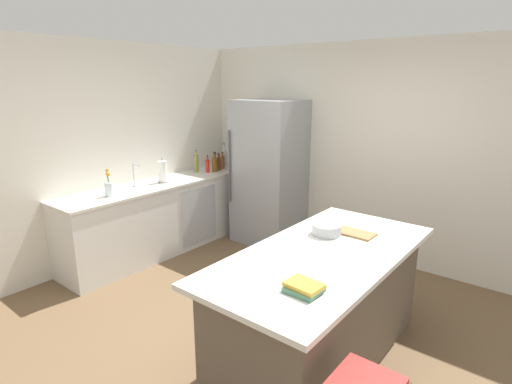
% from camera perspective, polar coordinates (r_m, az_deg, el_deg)
% --- Properties ---
extents(ground_plane, '(7.20, 7.20, 0.00)m').
position_cam_1_polar(ground_plane, '(3.75, -0.43, -19.42)').
color(ground_plane, brown).
extents(wall_rear, '(6.00, 0.10, 2.60)m').
position_cam_1_polar(wall_rear, '(5.10, 15.77, 5.25)').
color(wall_rear, silver).
rests_on(wall_rear, ground_plane).
extents(wall_left, '(0.10, 6.00, 2.60)m').
position_cam_1_polar(wall_left, '(5.08, -22.51, 4.62)').
color(wall_left, silver).
rests_on(wall_left, ground_plane).
extents(counter_run_left, '(0.63, 2.74, 0.91)m').
position_cam_1_polar(counter_run_left, '(5.39, -12.84, -3.31)').
color(counter_run_left, silver).
rests_on(counter_run_left, ground_plane).
extents(kitchen_island, '(1.00, 2.08, 0.90)m').
position_cam_1_polar(kitchen_island, '(3.31, 9.13, -15.43)').
color(kitchen_island, brown).
rests_on(kitchen_island, ground_plane).
extents(refrigerator, '(0.84, 0.73, 1.91)m').
position_cam_1_polar(refrigerator, '(5.43, 1.86, 2.71)').
color(refrigerator, '#93969B').
rests_on(refrigerator, ground_plane).
extents(sink_faucet, '(0.15, 0.05, 0.30)m').
position_cam_1_polar(sink_faucet, '(5.06, -16.76, 2.39)').
color(sink_faucet, silver).
rests_on(sink_faucet, counter_run_left).
extents(flower_vase, '(0.10, 0.10, 0.31)m').
position_cam_1_polar(flower_vase, '(4.76, -20.00, 0.56)').
color(flower_vase, silver).
rests_on(flower_vase, counter_run_left).
extents(paper_towel_roll, '(0.14, 0.14, 0.31)m').
position_cam_1_polar(paper_towel_roll, '(5.22, -13.02, 2.76)').
color(paper_towel_roll, gray).
rests_on(paper_towel_roll, counter_run_left).
extents(gin_bottle, '(0.06, 0.06, 0.33)m').
position_cam_1_polar(gin_bottle, '(6.03, -3.34, 4.71)').
color(gin_bottle, '#8CB79E').
rests_on(gin_bottle, counter_run_left).
extents(soda_bottle, '(0.07, 0.07, 0.36)m').
position_cam_1_polar(soda_bottle, '(6.01, -4.52, 4.72)').
color(soda_bottle, silver).
rests_on(soda_bottle, counter_run_left).
extents(vinegar_bottle, '(0.06, 0.06, 0.25)m').
position_cam_1_polar(vinegar_bottle, '(5.91, -4.72, 4.24)').
color(vinegar_bottle, '#994C23').
rests_on(vinegar_bottle, counter_run_left).
extents(syrup_bottle, '(0.06, 0.06, 0.25)m').
position_cam_1_polar(syrup_bottle, '(5.83, -5.24, 4.03)').
color(syrup_bottle, '#5B3319').
rests_on(syrup_bottle, counter_run_left).
extents(whiskey_bottle, '(0.08, 0.08, 0.28)m').
position_cam_1_polar(whiskey_bottle, '(5.74, -5.82, 3.96)').
color(whiskey_bottle, brown).
rests_on(whiskey_bottle, counter_run_left).
extents(hot_sauce_bottle, '(0.05, 0.05, 0.24)m').
position_cam_1_polar(hot_sauce_bottle, '(5.71, -6.82, 3.71)').
color(hot_sauce_bottle, red).
rests_on(hot_sauce_bottle, counter_run_left).
extents(olive_oil_bottle, '(0.05, 0.05, 0.31)m').
position_cam_1_polar(olive_oil_bottle, '(5.72, -8.37, 4.01)').
color(olive_oil_bottle, olive).
rests_on(olive_oil_bottle, counter_run_left).
extents(cookbook_stack, '(0.23, 0.19, 0.06)m').
position_cam_1_polar(cookbook_stack, '(2.53, 6.77, -13.22)').
color(cookbook_stack, '#4C7F60').
rests_on(cookbook_stack, kitchen_island).
extents(mixing_bowl, '(0.25, 0.25, 0.09)m').
position_cam_1_polar(mixing_bowl, '(3.43, 9.91, -5.20)').
color(mixing_bowl, '#B2B5BA').
rests_on(mixing_bowl, kitchen_island).
extents(cutting_board, '(0.32, 0.19, 0.02)m').
position_cam_1_polar(cutting_board, '(3.50, 13.79, -5.64)').
color(cutting_board, '#9E7042').
rests_on(cutting_board, kitchen_island).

